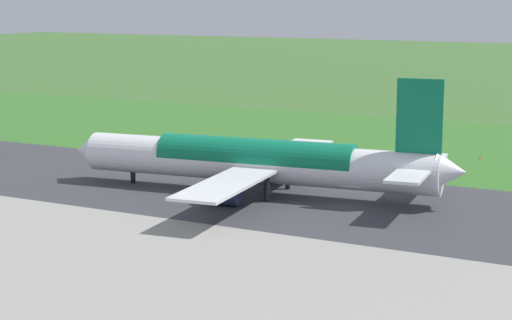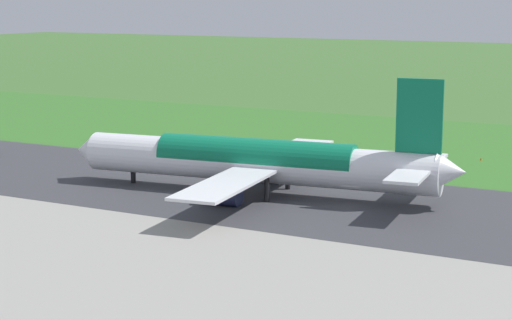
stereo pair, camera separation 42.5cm
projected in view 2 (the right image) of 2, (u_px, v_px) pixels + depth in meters
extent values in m
plane|color=#3D662D|center=(351.00, 205.00, 109.86)|extent=(800.00, 800.00, 0.00)
cube|color=#38383D|center=(351.00, 205.00, 109.85)|extent=(600.00, 33.31, 0.06)
cube|color=#346B27|center=(443.00, 155.00, 144.18)|extent=(600.00, 80.00, 0.04)
cylinder|color=white|center=(256.00, 162.00, 115.28)|extent=(48.28, 10.72, 5.20)
cone|color=white|center=(87.00, 150.00, 124.45)|extent=(3.55, 5.25, 4.94)
cone|color=white|center=(452.00, 172.00, 106.11)|extent=(3.99, 4.80, 4.42)
cube|color=#0C724C|center=(420.00, 116.00, 106.39)|extent=(5.62, 1.14, 9.00)
cube|color=white|center=(408.00, 176.00, 102.51)|extent=(5.01, 9.40, 0.36)
cube|color=white|center=(426.00, 160.00, 112.57)|extent=(5.01, 9.40, 0.36)
cube|color=white|center=(230.00, 182.00, 104.92)|extent=(8.50, 22.55, 0.35)
cube|color=white|center=(291.00, 152.00, 125.06)|extent=(8.50, 22.55, 0.35)
cylinder|color=#23284C|center=(223.00, 195.00, 109.48)|extent=(4.79, 3.30, 2.80)
cylinder|color=#23284C|center=(266.00, 173.00, 123.21)|extent=(4.79, 3.30, 2.80)
cylinder|color=black|center=(133.00, 171.00, 122.29)|extent=(0.70, 0.70, 3.42)
cylinder|color=black|center=(267.00, 189.00, 110.99)|extent=(0.70, 0.70, 3.42)
cylinder|color=black|center=(288.00, 177.00, 118.31)|extent=(0.70, 0.70, 3.42)
cylinder|color=#0C724C|center=(256.00, 158.00, 115.18)|extent=(26.83, 8.24, 5.23)
cone|color=orange|center=(481.00, 159.00, 139.42)|extent=(0.40, 0.40, 0.55)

